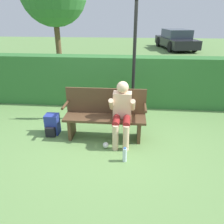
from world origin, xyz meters
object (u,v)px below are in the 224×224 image
at_px(park_bench, 105,114).
at_px(parked_car, 176,40).
at_px(signpost, 135,46).
at_px(person_seated, 122,110).
at_px(water_bottle, 125,155).
at_px(backpack, 52,125).

distance_m(park_bench, parked_car, 12.82).
bearing_deg(signpost, person_seated, -101.35).
bearing_deg(park_bench, parked_car, 74.30).
distance_m(water_bottle, signpost, 2.26).
height_order(signpost, parked_car, signpost).
distance_m(backpack, signpost, 2.35).
height_order(backpack, parked_car, parked_car).
bearing_deg(park_bench, person_seated, -23.06).
bearing_deg(signpost, water_bottle, -93.72).
relative_size(person_seated, parked_car, 0.25).
xyz_separation_m(park_bench, water_bottle, (0.42, -0.81, -0.36)).
bearing_deg(person_seated, water_bottle, -82.45).
xyz_separation_m(backpack, parked_car, (4.56, 12.35, 0.43)).
relative_size(signpost, parked_car, 0.63).
height_order(park_bench, backpack, park_bench).
relative_size(person_seated, signpost, 0.40).
relative_size(park_bench, person_seated, 1.36).
distance_m(park_bench, person_seated, 0.40).
bearing_deg(backpack, signpost, 27.45).
xyz_separation_m(water_bottle, signpost, (0.11, 1.65, 1.54)).
relative_size(park_bench, parked_car, 0.35).
bearing_deg(backpack, person_seated, -5.35).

